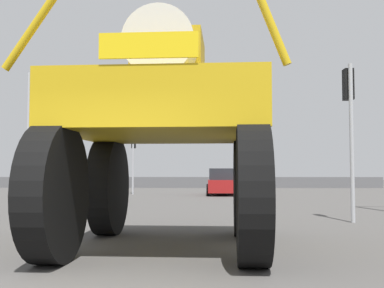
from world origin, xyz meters
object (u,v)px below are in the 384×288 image
at_px(sedan_ahead, 223,183).
at_px(traffic_signal_far_left, 133,149).
at_px(streetlight_far_left, 31,125).
at_px(traffic_signal_near_right, 349,107).
at_px(traffic_signal_far_right, 74,151).
at_px(oversize_sprayer, 166,128).

bearing_deg(sedan_ahead, traffic_signal_far_left, 81.29).
bearing_deg(traffic_signal_far_left, sedan_ahead, -9.07).
height_order(traffic_signal_far_left, streetlight_far_left, streetlight_far_left).
xyz_separation_m(sedan_ahead, traffic_signal_near_right, (2.83, -14.90, 2.35)).
bearing_deg(traffic_signal_far_left, traffic_signal_far_right, 179.97).
relative_size(sedan_ahead, traffic_signal_far_left, 1.12).
bearing_deg(oversize_sprayer, traffic_signal_far_right, 22.25).
distance_m(oversize_sprayer, streetlight_far_left, 23.87).
xyz_separation_m(oversize_sprayer, traffic_signal_far_left, (-3.58, 20.16, 0.60)).
relative_size(sedan_ahead, streetlight_far_left, 0.54).
xyz_separation_m(traffic_signal_near_right, streetlight_far_left, (-14.85, 17.01, 1.21)).
xyz_separation_m(sedan_ahead, streetlight_far_left, (-12.02, 2.11, 3.56)).
relative_size(oversize_sprayer, traffic_signal_near_right, 1.28).
relative_size(traffic_signal_near_right, traffic_signal_far_right, 1.17).
height_order(traffic_signal_near_right, streetlight_far_left, streetlight_far_left).
relative_size(traffic_signal_far_left, streetlight_far_left, 0.48).
bearing_deg(traffic_signal_far_left, streetlight_far_left, 169.31).
relative_size(oversize_sprayer, streetlight_far_left, 0.71).
bearing_deg(traffic_signal_near_right, traffic_signal_far_right, 126.61).
relative_size(sedan_ahead, traffic_signal_far_right, 1.15).
bearing_deg(oversize_sprayer, sedan_ahead, -2.35).
height_order(sedan_ahead, traffic_signal_near_right, traffic_signal_near_right).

